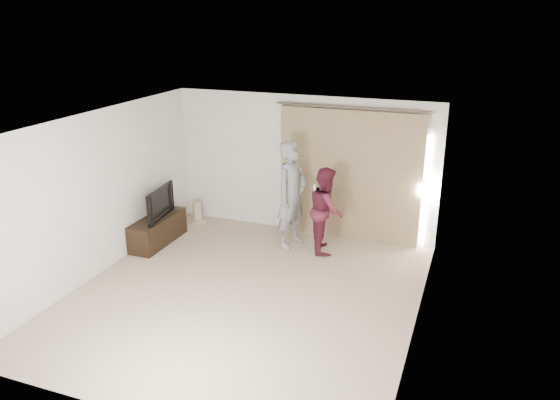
% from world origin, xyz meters
% --- Properties ---
extents(floor, '(5.50, 5.50, 0.00)m').
position_xyz_m(floor, '(0.00, 0.00, 0.00)').
color(floor, tan).
rests_on(floor, ground).
extents(wall_back, '(5.00, 0.04, 2.60)m').
position_xyz_m(wall_back, '(0.00, 2.75, 1.30)').
color(wall_back, beige).
rests_on(wall_back, ground).
extents(wall_left, '(0.04, 5.50, 2.60)m').
position_xyz_m(wall_left, '(-2.50, -0.00, 1.30)').
color(wall_left, beige).
rests_on(wall_left, ground).
extents(ceiling, '(5.00, 5.50, 0.01)m').
position_xyz_m(ceiling, '(0.00, 0.00, 2.60)').
color(ceiling, silver).
rests_on(ceiling, wall_back).
extents(curtain, '(2.80, 0.11, 2.46)m').
position_xyz_m(curtain, '(0.91, 2.68, 1.20)').
color(curtain, '#97855C').
rests_on(curtain, ground).
extents(tv_console, '(0.45, 1.29, 0.50)m').
position_xyz_m(tv_console, '(-2.27, 1.22, 0.25)').
color(tv_console, black).
rests_on(tv_console, ground).
extents(tv, '(0.25, 1.00, 0.57)m').
position_xyz_m(tv, '(-2.27, 1.22, 0.78)').
color(tv, black).
rests_on(tv, tv_console).
extents(scratching_post, '(0.32, 0.32, 0.43)m').
position_xyz_m(scratching_post, '(-2.10, 2.40, 0.17)').
color(scratching_post, tan).
rests_on(scratching_post, ground).
extents(person_man, '(0.64, 0.80, 1.92)m').
position_xyz_m(person_man, '(0.04, 2.00, 0.96)').
color(person_man, gray).
rests_on(person_man, ground).
extents(person_woman, '(0.79, 0.89, 1.52)m').
position_xyz_m(person_woman, '(0.67, 2.00, 0.76)').
color(person_woman, '#521928').
rests_on(person_woman, ground).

